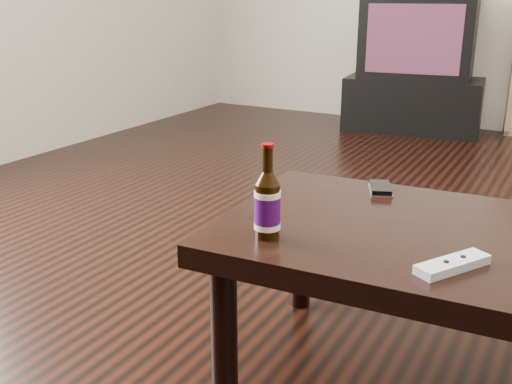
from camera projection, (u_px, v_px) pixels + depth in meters
The scene contains 7 objects.
floor at pixel (377, 318), 1.88m from camera, with size 5.00×6.00×0.01m, color black.
tv_stand at pixel (413, 104), 4.38m from camera, with size 0.95×0.48×0.38m, color black.
tv at pixel (418, 37), 4.22m from camera, with size 0.82×0.57×0.57m.
coffee_table at pixel (456, 258), 1.43m from camera, with size 1.18×0.73×0.43m.
beer_bottle at pixel (267, 205), 1.38m from camera, with size 0.07×0.07×0.22m.
phone at pixel (380, 189), 1.71m from camera, with size 0.10×0.13×0.02m.
remote at pixel (453, 264), 1.24m from camera, with size 0.13×0.18×0.02m.
Camera 1 is at (0.47, -1.64, 0.97)m, focal length 42.00 mm.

